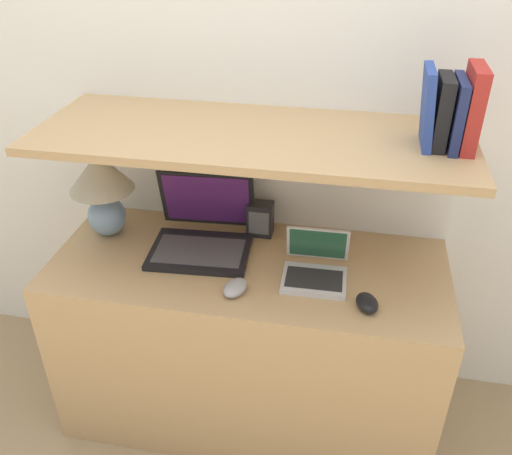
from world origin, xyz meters
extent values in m
cube|color=white|center=(0.00, 0.65, 1.20)|extent=(6.00, 0.05, 2.40)
cube|color=tan|center=(0.00, 0.29, 0.37)|extent=(1.40, 0.58, 0.74)
cube|color=white|center=(0.00, 0.60, 0.59)|extent=(1.40, 0.04, 1.18)
cube|color=tan|center=(0.00, 0.36, 1.19)|extent=(1.40, 0.52, 0.03)
ellipsoid|color=#7593B2|center=(-0.56, 0.39, 0.82)|extent=(0.14, 0.14, 0.15)
cylinder|color=tan|center=(-0.56, 0.39, 0.92)|extent=(0.02, 0.02, 0.04)
cone|color=#B2AD99|center=(-0.56, 0.39, 1.01)|extent=(0.23, 0.23, 0.14)
cube|color=black|center=(-0.18, 0.32, 0.75)|extent=(0.37, 0.28, 0.02)
cube|color=#47474C|center=(-0.18, 0.31, 0.76)|extent=(0.32, 0.20, 0.00)
cube|color=black|center=(-0.19, 0.48, 0.88)|extent=(0.36, 0.09, 0.24)
cube|color=#4C1E60|center=(-0.19, 0.47, 0.88)|extent=(0.32, 0.07, 0.21)
cube|color=silver|center=(0.24, 0.23, 0.75)|extent=(0.22, 0.17, 0.02)
cube|color=#232326|center=(0.24, 0.22, 0.76)|extent=(0.19, 0.12, 0.00)
cube|color=silver|center=(0.24, 0.33, 0.83)|extent=(0.21, 0.05, 0.14)
cube|color=#235138|center=(0.24, 0.32, 0.83)|extent=(0.19, 0.04, 0.12)
ellipsoid|color=#99999E|center=(-0.01, 0.12, 0.76)|extent=(0.10, 0.12, 0.04)
ellipsoid|color=black|center=(0.42, 0.13, 0.76)|extent=(0.09, 0.11, 0.04)
cube|color=black|center=(0.01, 0.49, 0.81)|extent=(0.10, 0.07, 0.13)
cube|color=#59595B|center=(0.01, 0.46, 0.81)|extent=(0.08, 0.00, 0.09)
cube|color=#A82823|center=(0.65, 0.36, 1.33)|extent=(0.04, 0.17, 0.24)
cube|color=navy|center=(0.61, 0.36, 1.31)|extent=(0.03, 0.18, 0.21)
cube|color=black|center=(0.57, 0.36, 1.31)|extent=(0.04, 0.14, 0.21)
cube|color=#284293|center=(0.53, 0.36, 1.32)|extent=(0.05, 0.16, 0.23)
camera|label=1|loc=(0.32, -1.23, 1.86)|focal=38.00mm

